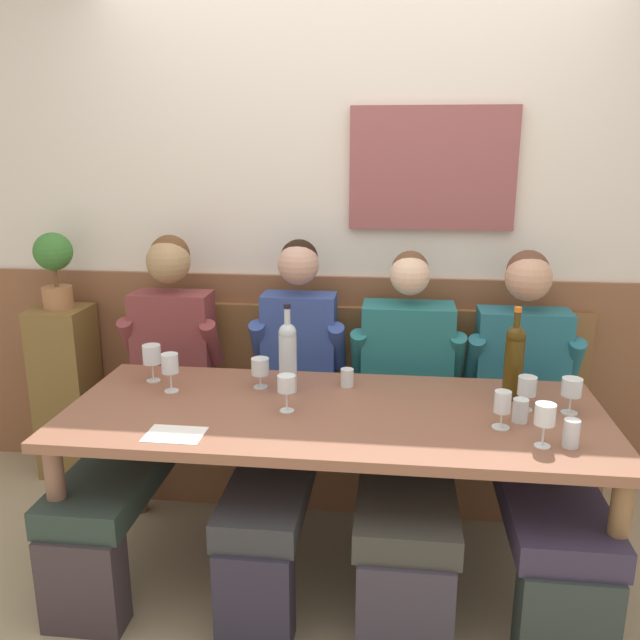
% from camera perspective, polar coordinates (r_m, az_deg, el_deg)
% --- Properties ---
extents(ground_plane, '(6.80, 6.80, 0.02)m').
position_cam_1_polar(ground_plane, '(2.88, 0.86, -22.65)').
color(ground_plane, tan).
rests_on(ground_plane, ground).
extents(room_wall_back, '(6.80, 0.12, 2.80)m').
position_cam_1_polar(room_wall_back, '(3.38, 2.97, 9.12)').
color(room_wall_back, silver).
rests_on(room_wall_back, ground).
extents(wood_wainscot_panel, '(6.80, 0.03, 1.09)m').
position_cam_1_polar(wood_wainscot_panel, '(3.52, 2.65, -4.98)').
color(wood_wainscot_panel, brown).
rests_on(wood_wainscot_panel, ground).
extents(wall_bench, '(2.42, 0.42, 0.94)m').
position_cam_1_polar(wall_bench, '(3.43, 2.33, -10.33)').
color(wall_bench, brown).
rests_on(wall_bench, ground).
extents(dining_table, '(2.12, 0.87, 0.74)m').
position_cam_1_polar(dining_table, '(2.65, 1.22, -9.33)').
color(dining_table, brown).
rests_on(dining_table, ground).
extents(person_center_right_seat, '(0.50, 1.30, 1.32)m').
position_cam_1_polar(person_center_right_seat, '(3.14, -14.52, -6.09)').
color(person_center_right_seat, '#362D31').
rests_on(person_center_right_seat, ground).
extents(person_right_seat, '(0.46, 1.29, 1.31)m').
position_cam_1_polar(person_right_seat, '(2.97, -2.83, -7.14)').
color(person_right_seat, '#282534').
rests_on(person_right_seat, ground).
extents(person_left_seat, '(0.54, 1.30, 1.26)m').
position_cam_1_polar(person_left_seat, '(2.95, 7.53, -7.92)').
color(person_left_seat, '#34303D').
rests_on(person_left_seat, ground).
extents(person_center_left_seat, '(0.53, 1.29, 1.28)m').
position_cam_1_polar(person_center_left_seat, '(3.00, 18.08, -7.96)').
color(person_center_left_seat, '#283230').
rests_on(person_center_left_seat, ground).
extents(wine_bottle_amber_mid, '(0.08, 0.08, 0.39)m').
position_cam_1_polar(wine_bottle_amber_mid, '(2.78, 16.50, -3.32)').
color(wine_bottle_amber_mid, '#412E0B').
rests_on(wine_bottle_amber_mid, dining_table).
extents(wine_bottle_green_tall, '(0.08, 0.08, 0.38)m').
position_cam_1_polar(wine_bottle_green_tall, '(2.75, -2.82, -3.03)').
color(wine_bottle_green_tall, '#B3C1C7').
rests_on(wine_bottle_green_tall, dining_table).
extents(wine_glass_mid_right, '(0.07, 0.07, 0.14)m').
position_cam_1_polar(wine_glass_mid_right, '(2.70, 17.54, -5.61)').
color(wine_glass_mid_right, silver).
rests_on(wine_glass_mid_right, dining_table).
extents(wine_glass_by_bottle, '(0.07, 0.07, 0.16)m').
position_cam_1_polar(wine_glass_by_bottle, '(2.40, 18.95, -7.93)').
color(wine_glass_by_bottle, silver).
rests_on(wine_glass_by_bottle, dining_table).
extents(wine_glass_center_front, '(0.07, 0.07, 0.15)m').
position_cam_1_polar(wine_glass_center_front, '(2.56, -2.93, -5.63)').
color(wine_glass_center_front, silver).
rests_on(wine_glass_center_front, dining_table).
extents(wine_glass_right_end, '(0.07, 0.07, 0.14)m').
position_cam_1_polar(wine_glass_right_end, '(2.51, 15.55, -7.07)').
color(wine_glass_right_end, silver).
rests_on(wine_glass_right_end, dining_table).
extents(wine_glass_near_bucket, '(0.08, 0.08, 0.14)m').
position_cam_1_polar(wine_glass_near_bucket, '(2.72, 21.02, -5.55)').
color(wine_glass_near_bucket, silver).
rests_on(wine_glass_near_bucket, dining_table).
extents(wine_glass_left_end, '(0.08, 0.08, 0.17)m').
position_cam_1_polar(wine_glass_left_end, '(2.97, -14.40, -3.06)').
color(wine_glass_left_end, silver).
rests_on(wine_glass_left_end, dining_table).
extents(wine_glass_mid_left, '(0.08, 0.08, 0.13)m').
position_cam_1_polar(wine_glass_mid_left, '(2.82, -5.22, -4.10)').
color(wine_glass_mid_left, silver).
rests_on(wine_glass_mid_left, dining_table).
extents(wine_glass_center_rear, '(0.07, 0.07, 0.17)m').
position_cam_1_polar(wine_glass_center_rear, '(2.83, -12.89, -3.87)').
color(wine_glass_center_rear, silver).
rests_on(wine_glass_center_rear, dining_table).
extents(water_tumbler_center, '(0.06, 0.06, 0.10)m').
position_cam_1_polar(water_tumbler_center, '(2.45, 20.98, -9.17)').
color(water_tumbler_center, silver).
rests_on(water_tumbler_center, dining_table).
extents(water_tumbler_left, '(0.06, 0.06, 0.09)m').
position_cam_1_polar(water_tumbler_left, '(2.60, 17.00, -7.52)').
color(water_tumbler_left, silver).
rests_on(water_tumbler_left, dining_table).
extents(water_tumbler_right, '(0.06, 0.06, 0.08)m').
position_cam_1_polar(water_tumbler_right, '(2.84, 2.37, -5.02)').
color(water_tumbler_right, silver).
rests_on(water_tumbler_right, dining_table).
extents(tasting_sheet_left_guest, '(0.21, 0.15, 0.00)m').
position_cam_1_polar(tasting_sheet_left_guest, '(2.46, -12.50, -9.67)').
color(tasting_sheet_left_guest, white).
rests_on(tasting_sheet_left_guest, dining_table).
extents(corner_pedestal, '(0.28, 0.28, 0.93)m').
position_cam_1_polar(corner_pedestal, '(3.80, -21.05, -5.80)').
color(corner_pedestal, brown).
rests_on(corner_pedestal, ground).
extents(potted_plant, '(0.19, 0.19, 0.39)m').
position_cam_1_polar(potted_plant, '(3.63, -22.07, 4.55)').
color(potted_plant, '#A36C43').
rests_on(potted_plant, corner_pedestal).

